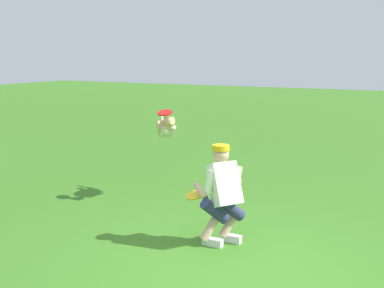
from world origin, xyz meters
The scene contains 5 objects.
ground_plane centered at (0.00, 0.00, 0.00)m, with size 60.00×60.00×0.00m, color #3D7922.
person centered at (0.52, -0.68, 0.70)m, with size 0.71×0.61×1.29m.
dog centered at (2.24, -2.20, 1.20)m, with size 0.69×0.80×0.50m.
frisbee_flying centered at (2.12, -1.95, 1.49)m, with size 0.25×0.25×0.02m, color red.
frisbee_held centered at (0.91, -0.67, 0.61)m, with size 0.26×0.26×0.02m, color yellow.
Camera 1 is at (-1.85, 4.71, 2.42)m, focal length 45.01 mm.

